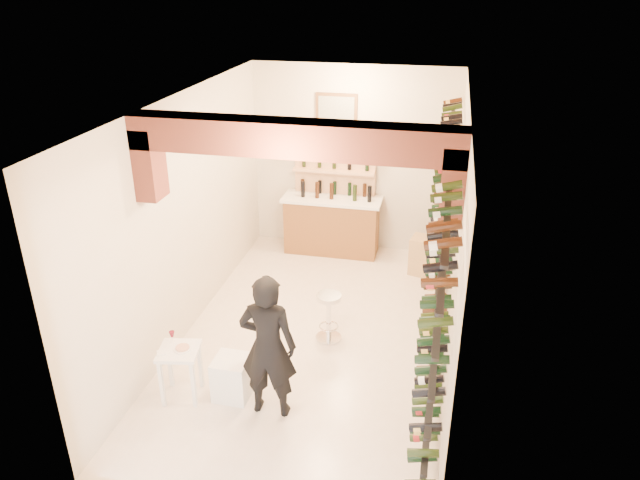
% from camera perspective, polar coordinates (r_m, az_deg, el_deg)
% --- Properties ---
extents(ground, '(6.00, 6.00, 0.00)m').
position_cam_1_polar(ground, '(8.27, -0.45, -9.07)').
color(ground, silver).
rests_on(ground, ground).
extents(room_shell, '(3.52, 6.02, 3.21)m').
position_cam_1_polar(room_shell, '(7.02, -0.97, 5.20)').
color(room_shell, beige).
rests_on(room_shell, ground).
extents(wine_rack, '(0.32, 5.70, 2.56)m').
position_cam_1_polar(wine_rack, '(7.36, 11.22, -0.25)').
color(wine_rack, black).
rests_on(wine_rack, ground).
extents(back_counter, '(1.70, 0.62, 1.29)m').
position_cam_1_polar(back_counter, '(10.36, 1.14, 1.58)').
color(back_counter, brown).
rests_on(back_counter, ground).
extents(back_shelving, '(1.40, 0.31, 2.73)m').
position_cam_1_polar(back_shelving, '(10.35, 1.43, 5.33)').
color(back_shelving, '#E0AA7E').
rests_on(back_shelving, ground).
extents(tasting_table, '(0.52, 0.52, 0.79)m').
position_cam_1_polar(tasting_table, '(7.10, -13.34, -10.95)').
color(tasting_table, white).
rests_on(tasting_table, ground).
extents(white_stool, '(0.41, 0.41, 0.51)m').
position_cam_1_polar(white_stool, '(7.16, -8.42, -12.92)').
color(white_stool, white).
rests_on(white_stool, ground).
extents(person, '(0.64, 0.43, 1.73)m').
position_cam_1_polar(person, '(6.55, -5.01, -10.15)').
color(person, black).
rests_on(person, ground).
extents(chrome_barstool, '(0.35, 0.35, 0.68)m').
position_cam_1_polar(chrome_barstool, '(7.98, 0.84, -7.07)').
color(chrome_barstool, silver).
rests_on(chrome_barstool, ground).
extents(crate_lower, '(0.60, 0.50, 0.32)m').
position_cam_1_polar(crate_lower, '(9.89, 10.20, -2.39)').
color(crate_lower, tan).
rests_on(crate_lower, ground).
extents(crate_upper, '(0.61, 0.47, 0.32)m').
position_cam_1_polar(crate_upper, '(9.75, 10.34, -0.73)').
color(crate_upper, tan).
rests_on(crate_upper, crate_lower).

